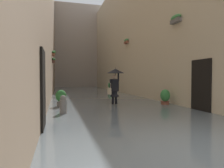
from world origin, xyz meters
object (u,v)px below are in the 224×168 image
potted_plant_mid_right (61,99)px  potted_plant_mid_left (165,98)px  person_wading (115,81)px  potted_plant_near_left (110,87)px  mooring_bollard (63,107)px

potted_plant_mid_right → potted_plant_mid_left: bearing=172.3°
person_wading → potted_plant_mid_left: size_ratio=2.19×
person_wading → potted_plant_near_left: (-2.32, -9.98, -0.80)m
potted_plant_mid_right → potted_plant_near_left: size_ratio=0.90×
potted_plant_mid_left → mooring_bollard: size_ratio=1.08×
person_wading → mooring_bollard: (2.55, 2.08, -0.90)m
potted_plant_mid_right → mooring_bollard: potted_plant_mid_right is taller
potted_plant_mid_left → potted_plant_near_left: bearing=-89.9°
potted_plant_mid_right → mooring_bollard: (-0.05, 1.98, -0.09)m
person_wading → mooring_bollard: person_wading is taller
potted_plant_mid_right → mooring_bollard: size_ratio=1.09×
potted_plant_near_left → mooring_bollard: 13.01m
potted_plant_mid_right → potted_plant_mid_left: (-4.94, 0.67, -0.03)m
potted_plant_mid_left → mooring_bollard: (4.89, 1.31, -0.06)m
potted_plant_mid_right → potted_plant_near_left: (-4.92, -10.08, 0.02)m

